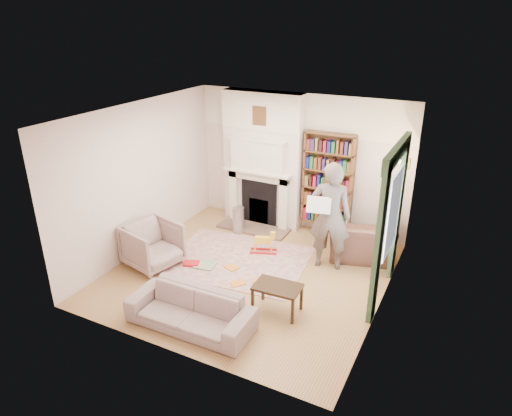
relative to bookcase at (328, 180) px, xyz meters
The scene contains 25 objects.
floor 2.51m from the bookcase, 107.05° to the right, with size 4.50×4.50×0.00m, color olive.
ceiling 2.75m from the bookcase, 107.05° to the right, with size 4.50×4.50×0.00m, color white.
wall_back 0.70m from the bookcase, 168.69° to the left, with size 4.50×4.50×0.00m, color silver.
wall_front 4.42m from the bookcase, 98.46° to the right, with size 4.50×4.50×0.00m, color silver.
wall_left 3.60m from the bookcase, 143.83° to the right, with size 4.50×4.50×0.00m, color silver.
wall_right 2.67m from the bookcase, 52.96° to the right, with size 4.50×4.50×0.00m, color silver.
fireplace 1.42m from the bookcase, behind, with size 1.70×0.58×2.80m.
bookcase is the anchor object (origin of this frame).
window 2.36m from the bookcase, 47.34° to the right, with size 0.02×0.90×1.30m, color silver.
curtain_left 2.87m from the bookcase, 57.36° to the right, with size 0.07×0.32×2.40m, color #324D35.
curtain_right 1.86m from the bookcase, 33.35° to the right, with size 0.07×0.32×2.40m, color #324D35.
pelmet 2.60m from the bookcase, 48.16° to the right, with size 0.09×1.70×0.24m, color #324D35.
wall_sconce 1.68m from the bookcase, 24.19° to the right, with size 0.20×0.24×0.24m, color gold, non-canonical shape.
rug 2.40m from the bookcase, 120.45° to the right, with size 2.49×1.91×0.01m, color beige.
armchair_reading 1.38m from the bookcase, 35.47° to the right, with size 1.17×1.03×0.76m, color #4F322A.
armchair_left 3.60m from the bookcase, 131.44° to the right, with size 0.85×0.88×0.80m, color #BBA99A.
sofa 3.98m from the bookcase, 100.90° to the right, with size 1.85×0.72×0.54m, color #B4A594.
man_reading 1.36m from the bookcase, 69.35° to the right, with size 0.71×0.47×1.96m, color #5A4E48.
newspaper 1.50m from the bookcase, 77.46° to the right, with size 0.41×0.02×0.29m, color silver.
coffee_table 3.07m from the bookcase, 85.37° to the right, with size 0.70×0.45×0.45m, color #312011, non-canonical shape.
paraffin_heater 2.00m from the bookcase, 154.52° to the right, with size 0.24×0.24×0.55m, color #98999F.
rocking_horse 1.81m from the bookcase, 119.59° to the right, with size 0.51×0.20×0.44m, color yellow, non-canonical shape.
board_game 2.93m from the bookcase, 123.07° to the right, with size 0.35×0.35×0.03m, color #E2DD4F.
game_box_lid 3.12m from the bookcase, 126.00° to the right, with size 0.28×0.19×0.05m, color red.
comic_annuals 2.68m from the bookcase, 102.46° to the right, with size 1.23×0.67×0.02m.
Camera 1 is at (3.22, -6.11, 4.20)m, focal length 32.00 mm.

